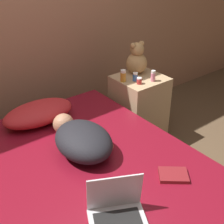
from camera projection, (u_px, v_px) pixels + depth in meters
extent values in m
plane|color=brown|center=(96.00, 221.00, 2.23)|extent=(12.00, 12.00, 0.00)
cube|color=#996B51|center=(0.00, 6.00, 2.44)|extent=(8.00, 0.06, 2.60)
cube|color=#4C331E|center=(95.00, 207.00, 2.17)|extent=(1.35, 1.92, 0.27)
cube|color=maroon|center=(94.00, 180.00, 2.04)|extent=(1.33, 1.88, 0.22)
cube|color=tan|center=(139.00, 109.00, 3.01)|extent=(0.43, 0.42, 0.65)
ellipsoid|color=red|center=(39.00, 113.00, 2.43)|extent=(0.57, 0.32, 0.16)
ellipsoid|color=black|center=(83.00, 141.00, 2.07)|extent=(0.38, 0.49, 0.20)
sphere|color=#A87556|center=(64.00, 124.00, 2.29)|extent=(0.16, 0.16, 0.16)
cylinder|color=#A87556|center=(102.00, 140.00, 2.20)|extent=(0.07, 0.21, 0.06)
cube|color=silver|center=(118.00, 224.00, 1.59)|extent=(0.37, 0.34, 0.02)
cube|color=black|center=(118.00, 223.00, 1.58)|extent=(0.29, 0.26, 0.00)
cube|color=silver|center=(115.00, 192.00, 1.61)|extent=(0.28, 0.17, 0.23)
cube|color=black|center=(115.00, 192.00, 1.61)|extent=(0.25, 0.15, 0.20)
sphere|color=tan|center=(137.00, 63.00, 2.89)|extent=(0.20, 0.20, 0.20)
sphere|color=tan|center=(137.00, 49.00, 2.82)|extent=(0.13, 0.13, 0.13)
sphere|color=tan|center=(133.00, 46.00, 2.77)|extent=(0.05, 0.05, 0.05)
sphere|color=tan|center=(142.00, 44.00, 2.83)|extent=(0.05, 0.05, 0.05)
cylinder|color=#3866B2|center=(135.00, 78.00, 2.77)|extent=(0.04, 0.04, 0.06)
cylinder|color=white|center=(135.00, 73.00, 2.75)|extent=(0.04, 0.04, 0.02)
cylinder|color=#B72D2D|center=(139.00, 81.00, 2.71)|extent=(0.05, 0.05, 0.04)
cylinder|color=white|center=(139.00, 78.00, 2.70)|extent=(0.04, 0.04, 0.01)
cylinder|color=pink|center=(153.00, 77.00, 2.76)|extent=(0.04, 0.04, 0.08)
cylinder|color=white|center=(153.00, 72.00, 2.73)|extent=(0.04, 0.04, 0.02)
cylinder|color=gold|center=(123.00, 77.00, 2.75)|extent=(0.05, 0.05, 0.08)
cylinder|color=white|center=(123.00, 71.00, 2.72)|extent=(0.05, 0.05, 0.02)
cube|color=maroon|center=(173.00, 175.00, 1.90)|extent=(0.22, 0.21, 0.02)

